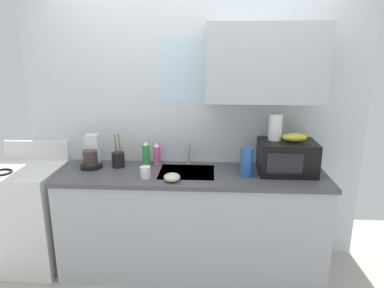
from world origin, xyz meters
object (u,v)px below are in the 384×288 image
object	(u,v)px
paper_towel_roll	(275,127)
dish_soap_bottle_pink	(157,154)
mug_white	(145,172)
dish_soap_bottle_green	(146,154)
microwave	(287,157)
banana_bunch	(295,137)
utensil_crock	(118,159)
stove_range	(29,216)
coffee_maker	(92,155)
small_bowl	(172,177)
cereal_canister	(247,162)

from	to	relation	value
paper_towel_roll	dish_soap_bottle_pink	bearing A→B (deg)	174.33
mug_white	dish_soap_bottle_green	bearing A→B (deg)	99.34
microwave	banana_bunch	world-z (taller)	banana_bunch
dish_soap_bottle_green	utensil_crock	bearing A→B (deg)	-168.30
stove_range	mug_white	world-z (taller)	stove_range
utensil_crock	paper_towel_roll	bearing A→B (deg)	-0.85
paper_towel_roll	dish_soap_bottle_green	bearing A→B (deg)	176.40
banana_bunch	paper_towel_roll	size ratio (longest dim) A/B	0.91
stove_range	utensil_crock	world-z (taller)	utensil_crock
coffee_maker	dish_soap_bottle_green	xyz separation A→B (m)	(0.47, 0.06, 0.00)
microwave	small_bowl	size ratio (longest dim) A/B	3.54
coffee_maker	mug_white	world-z (taller)	coffee_maker
dish_soap_bottle_pink	cereal_canister	distance (m)	0.81
dish_soap_bottle_green	mug_white	bearing A→B (deg)	-80.66
microwave	dish_soap_bottle_pink	xyz separation A→B (m)	(-1.11, 0.15, -0.04)
banana_bunch	mug_white	bearing A→B (deg)	-170.99
dish_soap_bottle_pink	small_bowl	xyz separation A→B (m)	(0.18, -0.40, -0.06)
cereal_canister	utensil_crock	world-z (taller)	utensil_crock
dish_soap_bottle_pink	dish_soap_bottle_green	bearing A→B (deg)	-161.19
stove_range	mug_white	xyz separation A→B (m)	(1.10, -0.14, 0.49)
paper_towel_roll	utensil_crock	distance (m)	1.37
stove_range	cereal_canister	size ratio (longest dim) A/B	4.58
microwave	mug_white	size ratio (longest dim) A/B	4.84
banana_bunch	cereal_canister	world-z (taller)	banana_bunch
microwave	cereal_canister	bearing A→B (deg)	-163.83
small_bowl	banana_bunch	bearing A→B (deg)	14.33
coffee_maker	banana_bunch	bearing A→B (deg)	-1.94
mug_white	utensil_crock	world-z (taller)	utensil_crock
dish_soap_bottle_green	utensil_crock	size ratio (longest dim) A/B	0.75
paper_towel_roll	small_bowl	world-z (taller)	paper_towel_roll
stove_range	paper_towel_roll	bearing A→B (deg)	2.57
coffee_maker	paper_towel_roll	bearing A→B (deg)	-0.30
banana_bunch	small_bowl	bearing A→B (deg)	-165.67
stove_range	dish_soap_bottle_green	xyz separation A→B (m)	(1.05, 0.17, 0.55)
microwave	utensil_crock	world-z (taller)	utensil_crock
paper_towel_roll	dish_soap_bottle_pink	world-z (taller)	paper_towel_roll
paper_towel_roll	coffee_maker	bearing A→B (deg)	179.70
coffee_maker	small_bowl	bearing A→B (deg)	-22.65
microwave	cereal_canister	world-z (taller)	microwave
banana_bunch	mug_white	xyz separation A→B (m)	(-1.20, -0.19, -0.26)
coffee_maker	mug_white	size ratio (longest dim) A/B	2.95
microwave	banana_bunch	bearing A→B (deg)	1.77
mug_white	paper_towel_roll	bearing A→B (deg)	12.89
dish_soap_bottle_pink	paper_towel_roll	bearing A→B (deg)	-5.67
paper_towel_roll	dish_soap_bottle_green	distance (m)	1.14
dish_soap_bottle_pink	small_bowl	bearing A→B (deg)	-65.78
banana_bunch	utensil_crock	distance (m)	1.51
stove_range	coffee_maker	bearing A→B (deg)	10.24
coffee_maker	mug_white	distance (m)	0.58
mug_white	utensil_crock	bearing A→B (deg)	138.02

